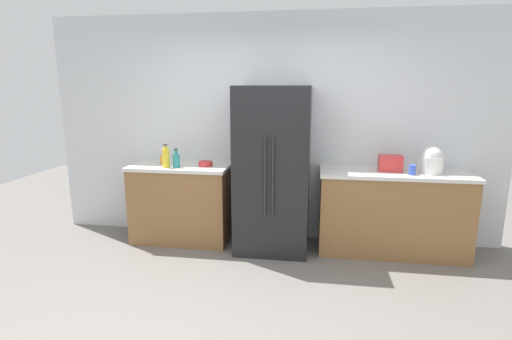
% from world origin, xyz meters
% --- Properties ---
extents(ground_plane, '(10.86, 10.86, 0.00)m').
position_xyz_m(ground_plane, '(0.00, 0.00, 0.00)').
color(ground_plane, slate).
extents(kitchen_back_panel, '(5.43, 0.10, 2.68)m').
position_xyz_m(kitchen_back_panel, '(0.00, 1.82, 1.34)').
color(kitchen_back_panel, silver).
rests_on(kitchen_back_panel, ground_plane).
extents(counter_left, '(1.18, 0.59, 0.94)m').
position_xyz_m(counter_left, '(-1.04, 1.48, 0.47)').
color(counter_left, olive).
rests_on(counter_left, ground_plane).
extents(counter_right, '(1.62, 0.59, 0.94)m').
position_xyz_m(counter_right, '(1.41, 1.48, 0.47)').
color(counter_right, olive).
rests_on(counter_right, ground_plane).
extents(refrigerator, '(0.81, 0.72, 1.86)m').
position_xyz_m(refrigerator, '(0.07, 1.40, 0.93)').
color(refrigerator, black).
rests_on(refrigerator, ground_plane).
extents(toaster, '(0.25, 0.15, 0.18)m').
position_xyz_m(toaster, '(1.36, 1.51, 1.02)').
color(toaster, red).
rests_on(toaster, counter_right).
extents(rice_cooker, '(0.24, 0.24, 0.29)m').
position_xyz_m(rice_cooker, '(1.77, 1.47, 1.07)').
color(rice_cooker, white).
rests_on(rice_cooker, counter_right).
extents(bottle_a, '(0.08, 0.08, 0.27)m').
position_xyz_m(bottle_a, '(-1.15, 1.32, 1.05)').
color(bottle_a, yellow).
rests_on(bottle_a, counter_left).
extents(bottle_b, '(0.08, 0.08, 0.22)m').
position_xyz_m(bottle_b, '(-1.04, 1.35, 1.02)').
color(bottle_b, teal).
rests_on(bottle_b, counter_left).
extents(cup_a, '(0.08, 0.08, 0.10)m').
position_xyz_m(cup_a, '(-1.27, 1.54, 0.99)').
color(cup_a, orange).
rests_on(cup_a, counter_left).
extents(cup_b, '(0.07, 0.07, 0.10)m').
position_xyz_m(cup_b, '(1.56, 1.35, 0.99)').
color(cup_b, blue).
rests_on(cup_b, counter_right).
extents(bowl_a, '(0.16, 0.16, 0.05)m').
position_xyz_m(bowl_a, '(-0.73, 1.47, 0.96)').
color(bowl_a, red).
rests_on(bowl_a, counter_left).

